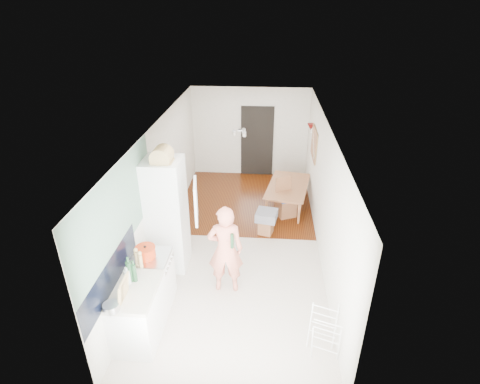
# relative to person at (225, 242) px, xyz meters

# --- Properties ---
(room_shell) EXTENTS (3.20, 7.00, 2.50)m
(room_shell) POSITION_rel_person_xyz_m (0.14, 1.39, 0.28)
(room_shell) COLOR silver
(room_shell) RESTS_ON ground
(floor) EXTENTS (3.20, 7.00, 0.01)m
(floor) POSITION_rel_person_xyz_m (0.14, 1.39, -0.97)
(floor) COLOR beige
(floor) RESTS_ON ground
(wood_floor_overlay) EXTENTS (3.20, 3.30, 0.01)m
(wood_floor_overlay) POSITION_rel_person_xyz_m (0.14, 3.24, -0.96)
(wood_floor_overlay) COLOR #5C2B09
(wood_floor_overlay) RESTS_ON room_shell
(sage_wall_panel) EXTENTS (0.02, 3.00, 1.30)m
(sage_wall_panel) POSITION_rel_person_xyz_m (-1.45, -0.61, 0.88)
(sage_wall_panel) COLOR slate
(sage_wall_panel) RESTS_ON room_shell
(tile_splashback) EXTENTS (0.02, 1.90, 0.50)m
(tile_splashback) POSITION_rel_person_xyz_m (-1.44, -1.16, 0.18)
(tile_splashback) COLOR black
(tile_splashback) RESTS_ON room_shell
(doorway_recess) EXTENTS (0.90, 0.04, 2.00)m
(doorway_recess) POSITION_rel_person_xyz_m (0.34, 4.87, 0.03)
(doorway_recess) COLOR black
(doorway_recess) RESTS_ON room_shell
(base_cabinet) EXTENTS (0.60, 0.90, 0.86)m
(base_cabinet) POSITION_rel_person_xyz_m (-1.16, -1.16, -0.54)
(base_cabinet) COLOR white
(base_cabinet) RESTS_ON room_shell
(worktop) EXTENTS (0.62, 0.92, 0.06)m
(worktop) POSITION_rel_person_xyz_m (-1.16, -1.16, -0.08)
(worktop) COLOR beige
(worktop) RESTS_ON room_shell
(range_cooker) EXTENTS (0.60, 0.60, 0.88)m
(range_cooker) POSITION_rel_person_xyz_m (-1.16, -0.41, -0.53)
(range_cooker) COLOR white
(range_cooker) RESTS_ON room_shell
(cooker_top) EXTENTS (0.60, 0.60, 0.04)m
(cooker_top) POSITION_rel_person_xyz_m (-1.16, -0.41, -0.07)
(cooker_top) COLOR #B8B8BA
(cooker_top) RESTS_ON room_shell
(fridge_housing) EXTENTS (0.66, 0.66, 2.15)m
(fridge_housing) POSITION_rel_person_xyz_m (-1.13, 0.61, 0.11)
(fridge_housing) COLOR white
(fridge_housing) RESTS_ON room_shell
(fridge_door) EXTENTS (0.14, 0.56, 0.70)m
(fridge_door) POSITION_rel_person_xyz_m (-0.52, 0.31, 0.58)
(fridge_door) COLOR white
(fridge_door) RESTS_ON room_shell
(fridge_interior) EXTENTS (0.02, 0.52, 0.66)m
(fridge_interior) POSITION_rel_person_xyz_m (-0.82, 0.61, 0.58)
(fridge_interior) COLOR white
(fridge_interior) RESTS_ON room_shell
(pinboard) EXTENTS (0.03, 0.90, 0.70)m
(pinboard) POSITION_rel_person_xyz_m (1.72, 3.29, 0.58)
(pinboard) COLOR tan
(pinboard) RESTS_ON room_shell
(pinboard_frame) EXTENTS (0.00, 0.94, 0.74)m
(pinboard_frame) POSITION_rel_person_xyz_m (1.71, 3.29, 0.58)
(pinboard_frame) COLOR #A25F39
(pinboard_frame) RESTS_ON room_shell
(wall_sconce) EXTENTS (0.18, 0.18, 0.16)m
(wall_sconce) POSITION_rel_person_xyz_m (1.68, 3.94, 0.78)
(wall_sconce) COLOR maroon
(wall_sconce) RESTS_ON room_shell
(person) EXTENTS (0.74, 0.51, 1.93)m
(person) POSITION_rel_person_xyz_m (0.00, 0.00, 0.00)
(person) COLOR #EF846A
(person) RESTS_ON floor
(dining_table) EXTENTS (1.01, 1.51, 0.49)m
(dining_table) POSITION_rel_person_xyz_m (1.19, 3.02, -0.72)
(dining_table) COLOR #A25F39
(dining_table) RESTS_ON floor
(dining_chair) EXTENTS (0.52, 0.52, 0.92)m
(dining_chair) POSITION_rel_person_xyz_m (1.11, 2.59, -0.51)
(dining_chair) COLOR #A25F39
(dining_chair) RESTS_ON floor
(stool) EXTENTS (0.35, 0.35, 0.37)m
(stool) POSITION_rel_person_xyz_m (0.66, 1.79, -0.78)
(stool) COLOR #A25F39
(stool) RESTS_ON floor
(grey_drape) EXTENTS (0.49, 0.49, 0.19)m
(grey_drape) POSITION_rel_person_xyz_m (0.67, 1.76, -0.50)
(grey_drape) COLOR slate
(grey_drape) RESTS_ON stool
(drying_rack) EXTENTS (0.47, 0.45, 0.74)m
(drying_rack) POSITION_rel_person_xyz_m (1.52, -1.25, -0.60)
(drying_rack) COLOR white
(drying_rack) RESTS_ON floor
(bread_bin) EXTENTS (0.37, 0.35, 0.19)m
(bread_bin) POSITION_rel_person_xyz_m (-1.08, 0.53, 1.28)
(bread_bin) COLOR #DDBB77
(bread_bin) RESTS_ON fridge_housing
(red_casserole) EXTENTS (0.36, 0.36, 0.19)m
(red_casserole) POSITION_rel_person_xyz_m (-1.21, -0.42, 0.05)
(red_casserole) COLOR red
(red_casserole) RESTS_ON cooker_top
(steel_pan) EXTENTS (0.22, 0.22, 0.11)m
(steel_pan) POSITION_rel_person_xyz_m (-1.31, -1.57, 0.01)
(steel_pan) COLOR #B8B8BA
(steel_pan) RESTS_ON worktop
(held_bottle) EXTENTS (0.06, 0.06, 0.26)m
(held_bottle) POSITION_rel_person_xyz_m (0.13, -0.13, 0.13)
(held_bottle) COLOR #1E4325
(held_bottle) RESTS_ON person
(bottle_a) EXTENTS (0.10, 0.10, 0.34)m
(bottle_a) POSITION_rel_person_xyz_m (-1.25, -1.00, 0.12)
(bottle_a) COLOR #1E4325
(bottle_a) RESTS_ON worktop
(bottle_b) EXTENTS (0.08, 0.08, 0.29)m
(bottle_b) POSITION_rel_person_xyz_m (-1.19, -0.98, 0.10)
(bottle_b) COLOR #1E4325
(bottle_b) RESTS_ON worktop
(bottle_c) EXTENTS (0.11, 0.11, 0.22)m
(bottle_c) POSITION_rel_person_xyz_m (-1.28, -1.04, 0.06)
(bottle_c) COLOR beige
(bottle_c) RESTS_ON worktop
(pepper_mill_front) EXTENTS (0.07, 0.07, 0.22)m
(pepper_mill_front) POSITION_rel_person_xyz_m (-1.20, -0.67, 0.06)
(pepper_mill_front) COLOR #DDBB77
(pepper_mill_front) RESTS_ON worktop
(pepper_mill_back) EXTENTS (0.08, 0.08, 0.24)m
(pepper_mill_back) POSITION_rel_person_xyz_m (-1.28, -0.63, 0.07)
(pepper_mill_back) COLOR #DDBB77
(pepper_mill_back) RESTS_ON worktop
(chopping_boards) EXTENTS (0.12, 0.26, 0.35)m
(chopping_boards) POSITION_rel_person_xyz_m (-1.21, -1.37, 0.13)
(chopping_boards) COLOR #DDBB77
(chopping_boards) RESTS_ON worktop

